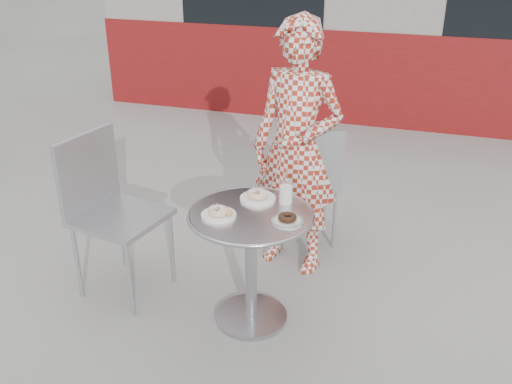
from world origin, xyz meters
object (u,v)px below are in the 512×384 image
(seated_person, at_px, (297,149))
(plate_near, at_px, (219,213))
(bistro_table, at_px, (251,241))
(plate_far, at_px, (258,196))
(plate_checker, at_px, (287,220))
(chair_left, at_px, (123,246))
(chair_far, at_px, (305,203))
(milk_cup, at_px, (286,194))

(seated_person, bearing_deg, plate_near, -93.37)
(bistro_table, bearing_deg, plate_far, 95.04)
(seated_person, height_order, plate_checker, seated_person)
(plate_far, bearing_deg, plate_checker, -42.73)
(chair_left, xyz_separation_m, seated_person, (0.88, 0.61, 0.49))
(plate_checker, bearing_deg, seated_person, 100.74)
(plate_far, bearing_deg, chair_far, 84.61)
(seated_person, relative_size, plate_checker, 9.63)
(bistro_table, height_order, milk_cup, milk_cup)
(bistro_table, distance_m, seated_person, 0.72)
(milk_cup, bearing_deg, seated_person, 97.89)
(chair_left, relative_size, plate_near, 5.33)
(chair_far, xyz_separation_m, plate_far, (-0.08, -0.83, 0.42))
(bistro_table, relative_size, chair_left, 0.70)
(chair_left, height_order, seated_person, seated_person)
(plate_near, bearing_deg, chair_far, 79.20)
(plate_far, height_order, plate_near, plate_far)
(plate_far, bearing_deg, milk_cup, 0.52)
(bistro_table, xyz_separation_m, chair_far, (0.06, 0.99, -0.24))
(plate_near, bearing_deg, plate_far, 62.57)
(milk_cup, bearing_deg, plate_near, -138.88)
(bistro_table, height_order, plate_near, plate_near)
(plate_near, bearing_deg, seated_person, 73.85)
(plate_near, bearing_deg, plate_checker, 7.07)
(chair_far, bearing_deg, chair_left, 24.77)
(plate_near, bearing_deg, chair_left, 168.88)
(chair_left, height_order, milk_cup, chair_left)
(seated_person, height_order, plate_near, seated_person)
(plate_near, relative_size, milk_cup, 1.51)
(chair_far, distance_m, plate_far, 0.94)
(chair_far, relative_size, milk_cup, 7.15)
(seated_person, relative_size, milk_cup, 13.21)
(chair_left, distance_m, plate_near, 0.79)
(bistro_table, bearing_deg, chair_left, 176.45)
(chair_left, bearing_deg, plate_checker, -84.42)
(bistro_table, bearing_deg, milk_cup, 49.53)
(bistro_table, relative_size, plate_near, 3.73)
(seated_person, bearing_deg, milk_cup, -69.34)
(bistro_table, distance_m, plate_near, 0.24)
(plate_far, height_order, milk_cup, milk_cup)
(milk_cup, bearing_deg, chair_left, -173.16)
(plate_near, distance_m, milk_cup, 0.38)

